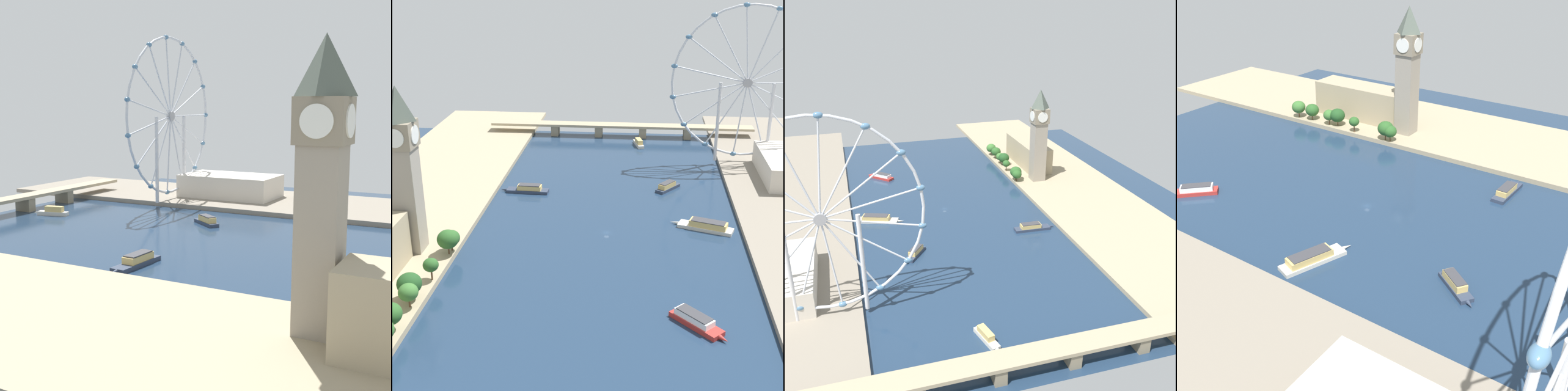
% 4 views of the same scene
% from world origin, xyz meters
% --- Properties ---
extents(ground_plane, '(410.65, 410.65, 0.00)m').
position_xyz_m(ground_plane, '(0.00, 0.00, 0.00)').
color(ground_plane, '#1E334C').
extents(riverbank_left, '(90.00, 520.00, 3.00)m').
position_xyz_m(riverbank_left, '(-120.33, 0.00, 1.50)').
color(riverbank_left, tan).
rests_on(riverbank_left, ground_plane).
extents(riverbank_right, '(90.00, 520.00, 3.00)m').
position_xyz_m(riverbank_right, '(120.33, 0.00, 1.50)').
color(riverbank_right, gray).
rests_on(riverbank_right, ground_plane).
extents(clock_tower, '(15.05, 15.05, 84.88)m').
position_xyz_m(clock_tower, '(-97.79, -34.81, 47.24)').
color(clock_tower, gray).
rests_on(clock_tower, riverbank_left).
extents(parliament_block, '(22.00, 71.48, 24.50)m').
position_xyz_m(parliament_block, '(-106.27, -78.55, 15.25)').
color(parliament_block, tan).
rests_on(parliament_block, riverbank_left).
extents(tree_row_embankment, '(14.29, 92.69, 13.13)m').
position_xyz_m(tree_row_embankment, '(-79.26, -77.84, 10.72)').
color(tree_row_embankment, '#513823').
rests_on(tree_row_embankment, riverbank_left).
extents(ferris_wheel, '(109.49, 3.20, 112.22)m').
position_xyz_m(ferris_wheel, '(91.17, 126.57, 60.10)').
color(ferris_wheel, silver).
rests_on(ferris_wheel, riverbank_right).
extents(river_bridge, '(222.65, 13.27, 10.52)m').
position_xyz_m(river_bridge, '(0.00, 194.55, 7.98)').
color(river_bridge, tan).
rests_on(river_bridge, ground_plane).
extents(tour_boat_0, '(23.68, 23.95, 5.38)m').
position_xyz_m(tour_boat_0, '(42.96, -87.18, 2.28)').
color(tour_boat_0, '#B22D28').
rests_on(tour_boat_0, ground_plane).
extents(tour_boat_1, '(32.10, 8.27, 5.46)m').
position_xyz_m(tour_boat_1, '(-55.19, 57.10, 2.17)').
color(tour_boat_1, '#2D384C').
rests_on(tour_boat_1, ground_plane).
extents(tour_boat_2, '(9.31, 23.19, 5.80)m').
position_xyz_m(tour_boat_2, '(15.68, 168.43, 2.33)').
color(tour_boat_2, beige).
rests_on(tour_boat_2, ground_plane).
extents(tour_boat_3, '(17.33, 21.76, 5.48)m').
position_xyz_m(tour_boat_3, '(36.29, 70.21, 2.27)').
color(tour_boat_3, '#2D384C').
rests_on(tour_boat_3, ground_plane).
extents(tour_boat_4, '(35.78, 18.14, 5.56)m').
position_xyz_m(tour_boat_4, '(55.88, 9.13, 2.35)').
color(tour_boat_4, beige).
rests_on(tour_boat_4, ground_plane).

